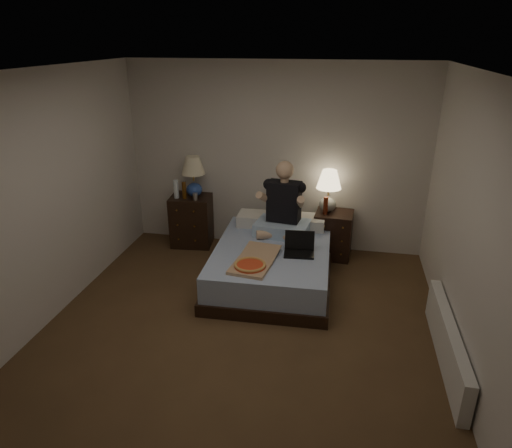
% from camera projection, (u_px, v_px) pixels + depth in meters
% --- Properties ---
extents(floor, '(4.00, 4.50, 0.00)m').
position_uv_depth(floor, '(239.00, 337.00, 4.52)').
color(floor, brown).
rests_on(floor, ground).
extents(ceiling, '(4.00, 4.50, 0.00)m').
position_uv_depth(ceiling, '(234.00, 72.00, 3.56)').
color(ceiling, white).
rests_on(ceiling, ground).
extents(wall_back, '(4.00, 0.00, 2.50)m').
position_uv_depth(wall_back, '(275.00, 158.00, 6.08)').
color(wall_back, silver).
rests_on(wall_back, ground).
extents(wall_front, '(4.00, 0.00, 2.50)m').
position_uv_depth(wall_front, '(119.00, 410.00, 2.00)').
color(wall_front, silver).
rests_on(wall_front, ground).
extents(wall_left, '(0.00, 4.50, 2.50)m').
position_uv_depth(wall_left, '(35.00, 206.00, 4.39)').
color(wall_left, silver).
rests_on(wall_left, ground).
extents(wall_right, '(0.00, 4.50, 2.50)m').
position_uv_depth(wall_right, '(477.00, 238.00, 3.68)').
color(wall_right, silver).
rests_on(wall_right, ground).
extents(bed, '(1.38, 1.81, 0.45)m').
position_uv_depth(bed, '(272.00, 264.00, 5.48)').
color(bed, '#5F84BF').
rests_on(bed, floor).
extents(nightstand_left, '(0.59, 0.54, 0.71)m').
position_uv_depth(nightstand_left, '(192.00, 220.00, 6.44)').
color(nightstand_left, black).
rests_on(nightstand_left, floor).
extents(nightstand_right, '(0.51, 0.46, 0.62)m').
position_uv_depth(nightstand_right, '(333.00, 234.00, 6.08)').
color(nightstand_right, black).
rests_on(nightstand_right, floor).
extents(lamp_left, '(0.37, 0.37, 0.56)m').
position_uv_depth(lamp_left, '(194.00, 177.00, 6.19)').
color(lamp_left, '#2A499C').
rests_on(lamp_left, nightstand_left).
extents(lamp_right, '(0.35, 0.35, 0.56)m').
position_uv_depth(lamp_right, '(328.00, 191.00, 5.90)').
color(lamp_right, gray).
rests_on(lamp_right, nightstand_right).
extents(water_bottle, '(0.07, 0.07, 0.25)m').
position_uv_depth(water_bottle, '(176.00, 189.00, 6.18)').
color(water_bottle, white).
rests_on(water_bottle, nightstand_left).
extents(soda_can, '(0.07, 0.07, 0.10)m').
position_uv_depth(soda_can, '(195.00, 197.00, 6.13)').
color(soda_can, '#B4B4AF').
rests_on(soda_can, nightstand_left).
extents(beer_bottle_left, '(0.06, 0.06, 0.23)m').
position_uv_depth(beer_bottle_left, '(184.00, 190.00, 6.17)').
color(beer_bottle_left, '#53300B').
rests_on(beer_bottle_left, nightstand_left).
extents(beer_bottle_right, '(0.06, 0.06, 0.23)m').
position_uv_depth(beer_bottle_right, '(326.00, 206.00, 5.88)').
color(beer_bottle_right, '#5D1E0D').
rests_on(beer_bottle_right, nightstand_right).
extents(person, '(0.72, 0.60, 0.93)m').
position_uv_depth(person, '(283.00, 199.00, 5.59)').
color(person, black).
rests_on(person, bed).
extents(laptop, '(0.36, 0.31, 0.24)m').
position_uv_depth(laptop, '(299.00, 245.00, 5.17)').
color(laptop, black).
rests_on(laptop, bed).
extents(pizza_box, '(0.49, 0.81, 0.08)m').
position_uv_depth(pizza_box, '(250.00, 266.00, 4.88)').
color(pizza_box, tan).
rests_on(pizza_box, bed).
extents(radiator, '(0.10, 1.60, 0.40)m').
position_uv_depth(radiator, '(447.00, 343.00, 4.11)').
color(radiator, silver).
rests_on(radiator, floor).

